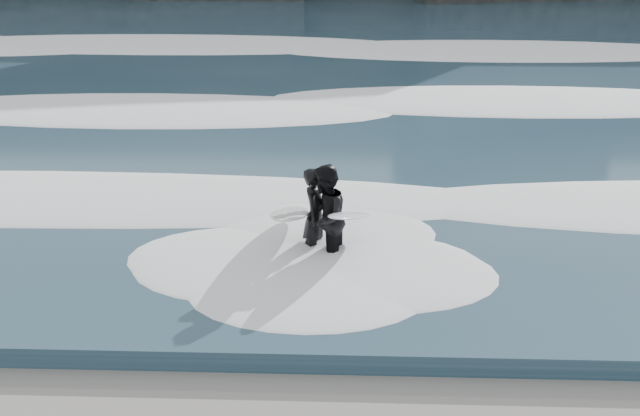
% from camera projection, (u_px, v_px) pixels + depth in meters
% --- Properties ---
extents(sea, '(90.00, 52.00, 0.30)m').
position_uv_depth(sea, '(359.00, 36.00, 34.32)').
color(sea, '#264152').
rests_on(sea, ground).
extents(foam_near, '(60.00, 3.20, 0.20)m').
position_uv_depth(foam_near, '(367.00, 187.00, 15.59)').
color(foam_near, white).
rests_on(foam_near, sea).
extents(foam_mid, '(60.00, 4.00, 0.24)m').
position_uv_depth(foam_mid, '(363.00, 102.00, 22.11)').
color(foam_mid, white).
rests_on(foam_mid, sea).
extents(foam_far, '(60.00, 4.80, 0.30)m').
position_uv_depth(foam_far, '(360.00, 45.00, 30.48)').
color(foam_far, white).
rests_on(foam_far, sea).
extents(surfer_left, '(1.00, 2.32, 1.62)m').
position_uv_depth(surfer_left, '(307.00, 214.00, 13.12)').
color(surfer_left, black).
rests_on(surfer_left, ground).
extents(surfer_right, '(1.34, 1.88, 1.76)m').
position_uv_depth(surfer_right, '(327.00, 218.00, 12.79)').
color(surfer_right, black).
rests_on(surfer_right, ground).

